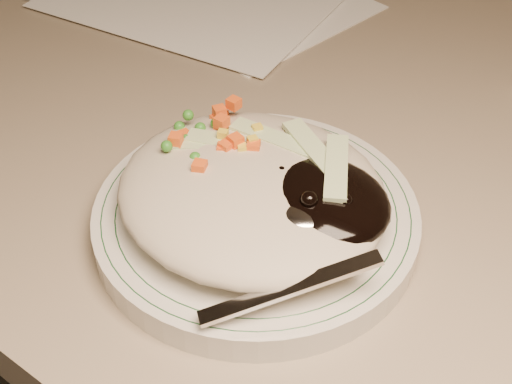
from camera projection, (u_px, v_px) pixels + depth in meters
The scene contains 4 objects.
desk at pixel (425, 313), 0.72m from camera, with size 1.40×0.70×0.74m.
plate at pixel (256, 219), 0.51m from camera, with size 0.23×0.23×0.02m, color silver.
plate_rim at pixel (256, 209), 0.51m from camera, with size 0.22×0.22×0.00m.
meal at pixel (260, 189), 0.49m from camera, with size 0.21×0.19×0.05m.
Camera 1 is at (0.14, 0.91, 1.11)m, focal length 50.00 mm.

